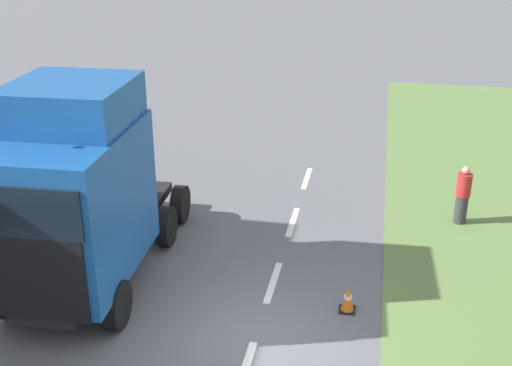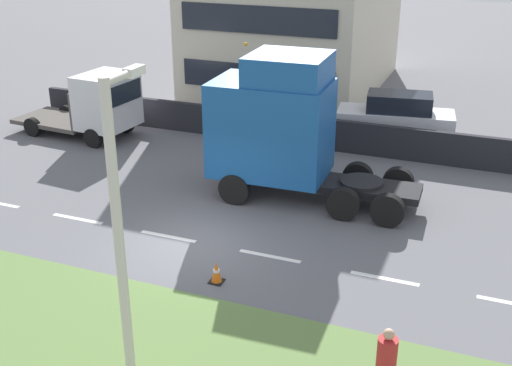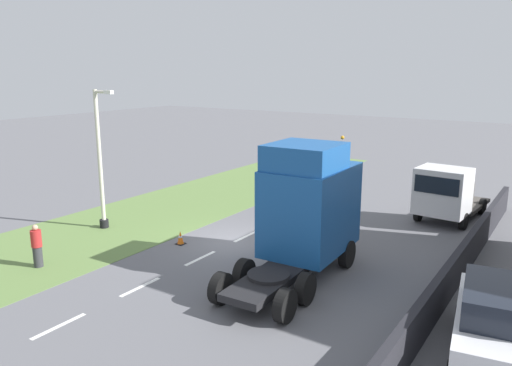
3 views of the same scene
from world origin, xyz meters
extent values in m
plane|color=slate|center=(0.00, 0.00, 0.00)|extent=(120.00, 120.00, 0.00)
cube|color=white|center=(0.00, -8.70, 0.00)|extent=(0.16, 1.80, 0.00)
cube|color=white|center=(0.00, -5.50, 0.00)|extent=(0.16, 1.80, 0.00)
cube|color=white|center=(0.00, -2.30, 0.00)|extent=(0.16, 1.80, 0.00)
cube|color=black|center=(4.11, -2.35, 0.67)|extent=(1.64, 6.87, 0.24)
cube|color=#195199|center=(4.05, -0.81, 2.34)|extent=(2.64, 3.85, 3.10)
cube|color=black|center=(3.98, 1.09, 1.65)|extent=(2.13, 0.14, 1.73)
cube|color=black|center=(3.98, 1.09, 3.02)|extent=(2.25, 0.15, 0.99)
cube|color=#195199|center=(4.07, -1.37, 4.33)|extent=(2.47, 2.53, 0.90)
cylinder|color=black|center=(4.17, -3.88, 0.85)|extent=(1.43, 1.43, 0.12)
cylinder|color=black|center=(2.87, 0.00, 0.52)|extent=(0.36, 1.05, 1.04)
cylinder|color=black|center=(5.17, 0.09, 0.52)|extent=(0.36, 1.05, 1.04)
cylinder|color=black|center=(3.01, -3.58, 0.52)|extent=(0.36, 1.05, 1.04)
cylinder|color=black|center=(5.31, -3.49, 0.52)|extent=(0.36, 1.05, 1.04)
cylinder|color=black|center=(3.06, -4.95, 0.52)|extent=(0.36, 1.05, 1.04)
cylinder|color=black|center=(5.36, -4.86, 0.52)|extent=(0.36, 1.05, 1.04)
cylinder|color=#333338|center=(-4.53, -6.35, 0.40)|extent=(0.34, 0.34, 0.81)
cylinder|color=#B22626|center=(-4.53, -6.35, 1.13)|extent=(0.39, 0.39, 0.64)
sphere|color=tan|center=(-4.53, -6.35, 1.56)|extent=(0.22, 0.22, 0.22)
cube|color=black|center=(-1.76, -1.49, 0.01)|extent=(0.36, 0.36, 0.03)
cone|color=orange|center=(-1.76, -1.49, 0.31)|extent=(0.28, 0.28, 0.55)
cylinder|color=white|center=(-1.76, -1.49, 0.33)|extent=(0.17, 0.17, 0.07)
camera|label=1|loc=(-2.09, 10.34, 7.97)|focal=45.00mm
camera|label=2|loc=(-14.66, -7.68, 8.83)|focal=45.00mm
camera|label=3|loc=(12.07, -16.55, 7.29)|focal=35.00mm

